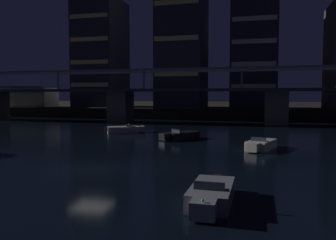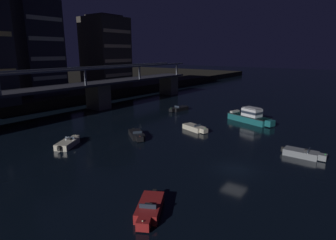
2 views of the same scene
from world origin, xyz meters
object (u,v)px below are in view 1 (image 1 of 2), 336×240
object	(u,v)px
waterfront_pavilion	(29,97)
speedboat_mid_center	(211,195)
tower_west_low	(101,53)
tower_central	(254,54)
river_bridge	(194,99)
speedboat_near_right	(124,129)
speedboat_near_center	(180,136)
tower_west_tall	(182,25)
speedboat_far_center	(261,145)

from	to	relation	value
waterfront_pavilion	speedboat_mid_center	xyz separation A→B (m)	(49.94, -55.76, -4.02)
tower_west_low	tower_central	world-z (taller)	tower_west_low
river_bridge	tower_central	size ratio (longest dim) A/B	3.83
river_bridge	speedboat_near_right	xyz separation A→B (m)	(-6.22, -16.84, -3.81)
river_bridge	speedboat_near_center	distance (m)	22.27
speedboat_mid_center	waterfront_pavilion	bearing A→B (deg)	131.85
speedboat_near_right	speedboat_mid_center	size ratio (longest dim) A/B	0.94
tower_west_low	speedboat_near_center	size ratio (longest dim) A/B	5.45
tower_central	tower_west_tall	bearing A→B (deg)	-165.10
river_bridge	speedboat_mid_center	bearing A→B (deg)	-78.99
waterfront_pavilion	speedboat_near_center	world-z (taller)	waterfront_pavilion
waterfront_pavilion	speedboat_near_right	distance (m)	45.62
tower_west_tall	speedboat_mid_center	xyz separation A→B (m)	(13.34, -56.75, -19.06)
tower_west_tall	speedboat_near_center	distance (m)	40.24
speedboat_near_right	tower_central	bearing A→B (deg)	64.58
waterfront_pavilion	speedboat_near_center	xyz separation A→B (m)	(43.72, -33.73, -4.02)
speedboat_near_center	waterfront_pavilion	bearing A→B (deg)	142.34
tower_west_low	tower_central	bearing A→B (deg)	-1.30
speedboat_near_right	tower_west_low	bearing A→B (deg)	119.27
tower_west_tall	speedboat_far_center	xyz separation A→B (m)	(15.68, -39.87, -19.06)
tower_central	speedboat_near_center	distance (m)	41.42
tower_west_low	waterfront_pavilion	world-z (taller)	tower_west_low
tower_west_low	speedboat_near_right	xyz separation A→B (m)	(19.29, -34.42, -14.46)
tower_central	speedboat_near_center	world-z (taller)	tower_central
river_bridge	speedboat_near_center	size ratio (longest dim) A/B	18.56
tower_west_low	waterfront_pavilion	xyz separation A→B (m)	(-15.90, -5.67, -10.43)
river_bridge	tower_west_low	bearing A→B (deg)	145.43
tower_west_tall	tower_west_low	bearing A→B (deg)	167.27
waterfront_pavilion	speedboat_near_center	bearing A→B (deg)	-37.66
speedboat_near_center	tower_west_tall	bearing A→B (deg)	101.58
river_bridge	speedboat_mid_center	world-z (taller)	river_bridge
speedboat_near_right	river_bridge	bearing A→B (deg)	69.73
river_bridge	waterfront_pavilion	bearing A→B (deg)	163.95
speedboat_near_right	speedboat_far_center	xyz separation A→B (m)	(17.09, -10.13, 0.00)
speedboat_near_center	speedboat_mid_center	xyz separation A→B (m)	(6.22, -22.03, 0.00)
tower_west_tall	tower_central	world-z (taller)	tower_west_tall
tower_west_low	speedboat_near_center	world-z (taller)	tower_west_low
waterfront_pavilion	tower_west_low	bearing A→B (deg)	19.62
waterfront_pavilion	speedboat_near_right	size ratio (longest dim) A/B	2.53
tower_central	speedboat_near_right	bearing A→B (deg)	-115.42
speedboat_far_center	speedboat_near_center	bearing A→B (deg)	148.99
waterfront_pavilion	speedboat_mid_center	distance (m)	74.96
tower_west_tall	waterfront_pavilion	size ratio (longest dim) A/B	2.81
tower_west_low	tower_west_tall	bearing A→B (deg)	-12.73
tower_central	speedboat_mid_center	world-z (taller)	tower_central
tower_west_tall	speedboat_near_right	xyz separation A→B (m)	(-1.41, -29.74, -19.06)
tower_central	speedboat_near_right	size ratio (longest dim) A/B	4.66
tower_central	speedboat_far_center	world-z (taller)	tower_central
speedboat_near_center	river_bridge	bearing A→B (deg)	96.03
tower_west_tall	waterfront_pavilion	xyz separation A→B (m)	(-36.60, -0.99, -15.03)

